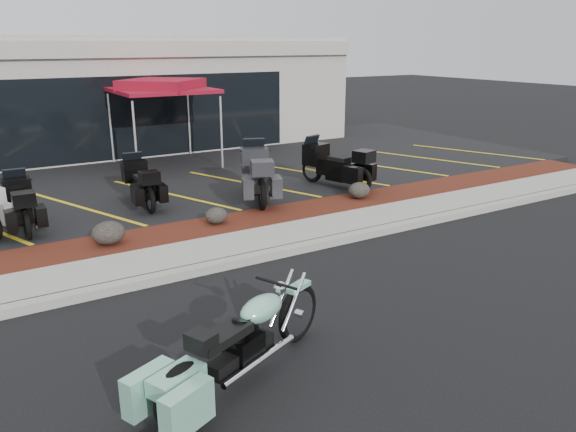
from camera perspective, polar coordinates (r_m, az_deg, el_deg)
ground at (r=9.59m, az=-0.02°, el=-6.16°), size 90.00×90.00×0.00m
curb at (r=10.28m, az=-2.63°, el=-4.07°), size 24.00×0.25×0.15m
sidewalk at (r=10.86m, az=-4.40°, el=-2.91°), size 24.00×1.20×0.15m
mulch_bed at (r=11.89m, az=-7.03°, el=-1.17°), size 24.00×1.20×0.16m
upper_lot at (r=16.79m, az=-14.70°, el=3.84°), size 26.00×9.60×0.15m
dealership_building at (r=22.53m, az=-19.87°, el=11.67°), size 18.00×8.16×4.00m
boulder_left at (r=11.07m, az=-17.78°, el=-1.65°), size 0.62×0.52×0.44m
boulder_mid at (r=11.85m, az=-7.30°, el=0.04°), size 0.49×0.41×0.35m
boulder_right at (r=13.78m, az=7.24°, el=2.61°), size 0.56×0.47×0.40m
hero_cruiser at (r=7.42m, az=1.00°, el=-9.03°), size 3.05×1.89×1.05m
touring_black_front at (r=13.20m, az=-25.80°, el=1.96°), size 0.78×1.97×1.14m
touring_black_mid at (r=14.10m, az=-15.40°, el=4.00°), size 0.85×2.01×1.15m
touring_grey at (r=14.29m, az=-3.45°, el=5.21°), size 1.72×2.52×1.37m
touring_black_rear at (r=15.22m, az=2.47°, el=5.81°), size 1.44×2.36×1.29m
traffic_cone at (r=16.83m, az=-16.04°, el=4.90°), size 0.36×0.36×0.50m
popup_canopy at (r=17.65m, az=-12.68°, el=12.62°), size 3.69×3.69×2.60m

